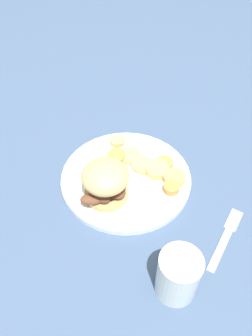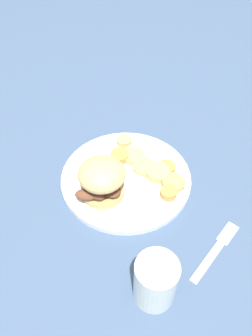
# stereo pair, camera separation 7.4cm
# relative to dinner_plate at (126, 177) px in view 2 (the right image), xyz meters

# --- Properties ---
(ground_plane) EXTENTS (4.00, 4.00, 0.00)m
(ground_plane) POSITION_rel_dinner_plate_xyz_m (0.00, 0.00, -0.01)
(ground_plane) COLOR #3D5170
(dinner_plate) EXTENTS (0.30, 0.30, 0.02)m
(dinner_plate) POSITION_rel_dinner_plate_xyz_m (0.00, 0.00, 0.00)
(dinner_plate) COLOR white
(dinner_plate) RESTS_ON ground_plane
(sandwich) EXTENTS (0.11, 0.10, 0.09)m
(sandwich) POSITION_rel_dinner_plate_xyz_m (-0.07, 0.02, 0.05)
(sandwich) COLOR tan
(sandwich) RESTS_ON dinner_plate
(potato_round_0) EXTENTS (0.05, 0.05, 0.01)m
(potato_round_0) POSITION_rel_dinner_plate_xyz_m (0.06, 0.01, 0.01)
(potato_round_0) COLOR #DBB766
(potato_round_0) RESTS_ON dinner_plate
(potato_round_1) EXTENTS (0.04, 0.04, 0.01)m
(potato_round_1) POSITION_rel_dinner_plate_xyz_m (0.07, -0.07, 0.01)
(potato_round_1) COLOR #BC8942
(potato_round_1) RESTS_ON dinner_plate
(potato_round_2) EXTENTS (0.05, 0.05, 0.01)m
(potato_round_2) POSITION_rel_dinner_plate_xyz_m (0.04, -0.03, 0.01)
(potato_round_2) COLOR #DBB766
(potato_round_2) RESTS_ON dinner_plate
(potato_round_3) EXTENTS (0.04, 0.04, 0.02)m
(potato_round_3) POSITION_rel_dinner_plate_xyz_m (-0.00, -0.11, 0.02)
(potato_round_3) COLOR #BC8942
(potato_round_3) RESTS_ON dinner_plate
(potato_round_4) EXTENTS (0.04, 0.04, 0.01)m
(potato_round_4) POSITION_rel_dinner_plate_xyz_m (0.09, 0.06, 0.01)
(potato_round_4) COLOR #DBB766
(potato_round_4) RESTS_ON dinner_plate
(potato_round_5) EXTENTS (0.04, 0.04, 0.02)m
(potato_round_5) POSITION_rel_dinner_plate_xyz_m (0.04, 0.04, 0.02)
(potato_round_5) COLOR #BC8942
(potato_round_5) RESTS_ON dinner_plate
(potato_round_6) EXTENTS (0.05, 0.05, 0.01)m
(potato_round_6) POSITION_rel_dinner_plate_xyz_m (0.03, -0.11, 0.01)
(potato_round_6) COLOR tan
(potato_round_6) RESTS_ON dinner_plate
(potato_round_7) EXTENTS (0.06, 0.06, 0.02)m
(potato_round_7) POSITION_rel_dinner_plate_xyz_m (0.04, -0.06, 0.02)
(potato_round_7) COLOR #DBB766
(potato_round_7) RESTS_ON dinner_plate
(fork) EXTENTS (0.16, 0.04, 0.00)m
(fork) POSITION_rel_dinner_plate_xyz_m (-0.06, -0.25, -0.01)
(fork) COLOR silver
(fork) RESTS_ON ground_plane
(drinking_glass) EXTENTS (0.07, 0.07, 0.10)m
(drinking_glass) POSITION_rel_dinner_plate_xyz_m (-0.20, -0.19, 0.04)
(drinking_glass) COLOR silver
(drinking_glass) RESTS_ON ground_plane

